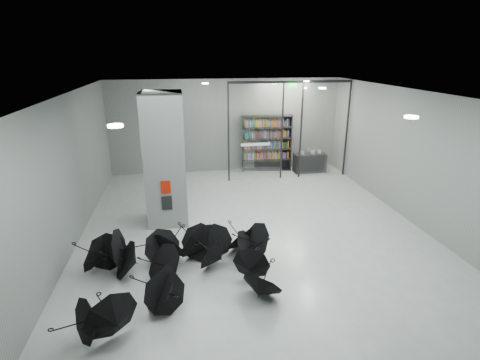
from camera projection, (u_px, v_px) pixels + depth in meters
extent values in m
plane|color=gray|center=(260.00, 245.00, 10.29)|extent=(14.00, 14.00, 0.00)
cube|color=gray|center=(262.00, 98.00, 8.99)|extent=(10.00, 14.00, 0.02)
cube|color=#5E615E|center=(226.00, 126.00, 16.17)|extent=(10.00, 0.02, 4.00)
cube|color=#5E615E|center=(56.00, 187.00, 8.87)|extent=(0.02, 14.00, 4.00)
cube|color=#5E615E|center=(435.00, 167.00, 10.41)|extent=(0.02, 14.00, 4.00)
cube|color=slate|center=(165.00, 160.00, 11.12)|extent=(1.20, 1.20, 4.00)
cube|color=#A50A07|center=(166.00, 187.00, 10.75)|extent=(0.28, 0.04, 0.38)
cube|color=black|center=(167.00, 203.00, 10.91)|extent=(0.30, 0.03, 0.42)
cube|color=#0CE533|center=(293.00, 86.00, 14.36)|extent=(0.30, 0.06, 0.15)
cube|color=silver|center=(256.00, 132.00, 14.92)|extent=(2.20, 0.02, 3.95)
cube|color=silver|center=(324.00, 130.00, 15.37)|extent=(2.00, 0.02, 3.95)
cube|color=black|center=(228.00, 133.00, 14.75)|extent=(0.06, 0.06, 4.00)
cube|color=black|center=(282.00, 131.00, 15.09)|extent=(0.06, 0.06, 4.00)
cube|color=black|center=(301.00, 131.00, 15.22)|extent=(0.06, 0.06, 4.00)
cube|color=black|center=(347.00, 129.00, 15.53)|extent=(0.06, 0.06, 4.00)
cube|color=black|center=(291.00, 82.00, 14.50)|extent=(5.00, 0.08, 0.10)
cube|color=black|center=(310.00, 163.00, 16.42)|extent=(1.39, 0.57, 0.83)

